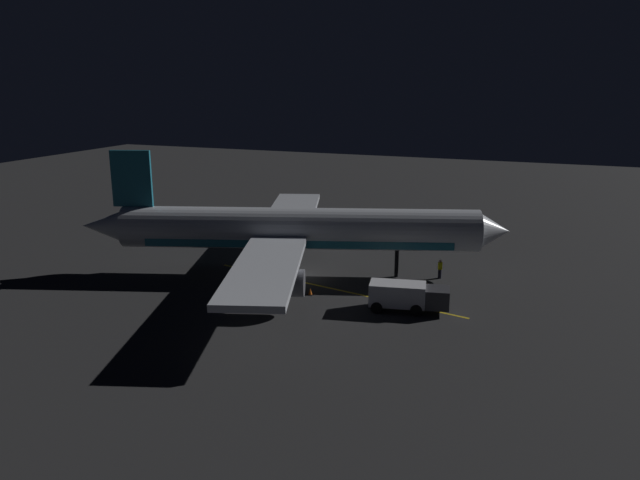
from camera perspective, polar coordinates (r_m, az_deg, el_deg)
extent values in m
cube|color=#29292A|center=(56.47, -1.89, -3.35)|extent=(180.00, 180.00, 0.20)
cube|color=gold|center=(52.86, 1.05, -4.50)|extent=(5.59, 24.08, 0.01)
cylinder|color=silver|center=(55.25, -1.93, 1.08)|extent=(13.51, 31.56, 3.73)
cube|color=teal|center=(55.50, -1.92, 0.05)|extent=(11.84, 26.95, 0.67)
cone|color=silver|center=(56.41, 15.66, 0.82)|extent=(4.40, 3.97, 3.65)
cone|color=silver|center=(59.45, -19.17, 1.24)|extent=(4.58, 5.29, 3.35)
cube|color=teal|center=(57.67, -17.06, 5.46)|extent=(1.46, 3.53, 5.04)
cube|color=silver|center=(65.54, -2.54, 2.74)|extent=(17.56, 9.83, 0.50)
cylinder|color=slate|center=(64.92, -1.54, 1.37)|extent=(2.99, 3.70, 2.10)
cube|color=silver|center=(45.70, -5.06, -2.62)|extent=(17.56, 9.83, 0.50)
cylinder|color=slate|center=(46.77, -3.41, -3.98)|extent=(2.99, 3.70, 2.10)
cylinder|color=black|center=(56.01, 7.10, -2.15)|extent=(0.45, 0.45, 2.52)
cylinder|color=black|center=(58.47, -4.26, -1.35)|extent=(0.45, 0.45, 2.52)
cylinder|color=black|center=(54.23, -4.85, -2.66)|extent=(0.45, 0.45, 2.52)
cube|color=silver|center=(48.03, 7.19, -4.97)|extent=(2.85, 4.58, 1.73)
cube|color=#38383D|center=(48.01, 10.81, -5.28)|extent=(2.29, 2.14, 1.50)
cylinder|color=black|center=(48.27, 8.93, -6.03)|extent=(2.44, 1.31, 0.90)
cylinder|color=black|center=(48.42, 5.38, -5.84)|extent=(2.44, 1.31, 0.90)
cube|color=silver|center=(66.55, -0.40, 0.92)|extent=(4.62, 4.34, 2.18)
cube|color=#38383D|center=(68.09, 1.84, 0.94)|extent=(2.66, 2.68, 1.50)
cylinder|color=black|center=(67.52, 0.71, 0.17)|extent=(2.17, 2.35, 0.90)
cylinder|color=black|center=(66.14, -1.54, -0.15)|extent=(2.17, 2.35, 0.90)
cylinder|color=black|center=(56.38, 11.03, -3.09)|extent=(0.32, 0.32, 0.85)
cylinder|color=yellow|center=(56.16, 11.07, -2.36)|extent=(0.40, 0.40, 0.65)
sphere|color=tan|center=(56.04, 11.09, -1.93)|extent=(0.24, 0.24, 0.24)
cone|color=#EA590F|center=(53.54, 9.94, -4.17)|extent=(0.36, 0.36, 0.55)
cube|color=black|center=(53.63, 9.93, -4.43)|extent=(0.50, 0.50, 0.03)
cone|color=#EA590F|center=(51.27, -0.90, -4.80)|extent=(0.36, 0.36, 0.55)
cube|color=black|center=(51.35, -0.90, -5.08)|extent=(0.50, 0.50, 0.03)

